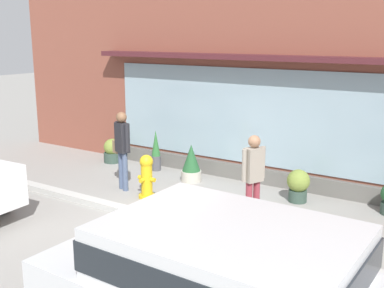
{
  "coord_description": "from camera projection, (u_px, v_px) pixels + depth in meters",
  "views": [
    {
      "loc": [
        5.21,
        -6.7,
        3.36
      ],
      "look_at": [
        0.03,
        1.2,
        1.17
      ],
      "focal_mm": 44.6,
      "sensor_mm": 36.0,
      "label": 1
    }
  ],
  "objects": [
    {
      "name": "ground_plane",
      "position": [
        156.0,
        216.0,
        9.0
      ],
      "size": [
        60.0,
        60.0,
        0.0
      ],
      "primitive_type": "plane",
      "color": "gray"
    },
    {
      "name": "curb_strip",
      "position": [
        149.0,
        217.0,
        8.82
      ],
      "size": [
        14.0,
        0.24,
        0.12
      ],
      "primitive_type": "cube",
      "color": "#B2B2AD",
      "rests_on": "ground_plane"
    },
    {
      "name": "storefront",
      "position": [
        238.0,
        68.0,
        11.01
      ],
      "size": [
        14.0,
        0.81,
        5.3
      ],
      "color": "brown",
      "rests_on": "ground_plane"
    },
    {
      "name": "fire_hydrant",
      "position": [
        147.0,
        176.0,
        9.92
      ],
      "size": [
        0.42,
        0.39,
        0.92
      ],
      "color": "gold",
      "rests_on": "ground_plane"
    },
    {
      "name": "pedestrian_with_handbag",
      "position": [
        122.0,
        144.0,
        10.33
      ],
      "size": [
        0.66,
        0.37,
        1.74
      ],
      "rotation": [
        0.0,
        0.0,
        2.77
      ],
      "color": "#475675",
      "rests_on": "ground_plane"
    },
    {
      "name": "pedestrian_passerby",
      "position": [
        253.0,
        173.0,
        8.41
      ],
      "size": [
        0.32,
        0.46,
        1.64
      ],
      "rotation": [
        0.0,
        0.0,
        1.14
      ],
      "color": "#8E333D",
      "rests_on": "ground_plane"
    },
    {
      "name": "potted_plant_doorstep",
      "position": [
        191.0,
        164.0,
        11.07
      ],
      "size": [
        0.47,
        0.47,
        0.87
      ],
      "color": "#B7B2A3",
      "rests_on": "ground_plane"
    },
    {
      "name": "potted_plant_corner_tall",
      "position": [
        298.0,
        185.0,
        9.71
      ],
      "size": [
        0.47,
        0.47,
        0.68
      ],
      "color": "#33473D",
      "rests_on": "ground_plane"
    },
    {
      "name": "potted_plant_by_entrance",
      "position": [
        112.0,
        151.0,
        12.74
      ],
      "size": [
        0.46,
        0.46,
        0.64
      ],
      "color": "#33473D",
      "rests_on": "ground_plane"
    },
    {
      "name": "potted_plant_low_front",
      "position": [
        156.0,
        151.0,
        11.93
      ],
      "size": [
        0.25,
        0.25,
        1.03
      ],
      "color": "#4C4C51",
      "rests_on": "ground_plane"
    }
  ]
}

